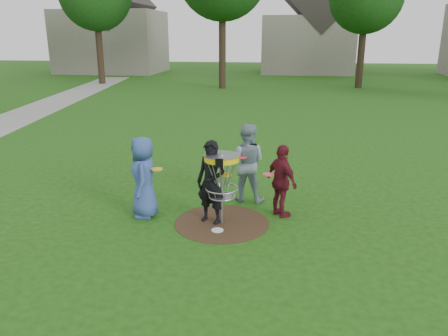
# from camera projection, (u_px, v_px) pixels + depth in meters

# --- Properties ---
(ground) EXTENTS (100.00, 100.00, 0.00)m
(ground) POSITION_uv_depth(u_px,v_px,m) (222.00, 223.00, 8.28)
(ground) COLOR #19470F
(ground) RESTS_ON ground
(dirt_patch) EXTENTS (1.80, 1.80, 0.01)m
(dirt_patch) POSITION_uv_depth(u_px,v_px,m) (222.00, 223.00, 8.28)
(dirt_patch) COLOR #47331E
(dirt_patch) RESTS_ON ground
(player_blue) EXTENTS (0.69, 0.88, 1.60)m
(player_blue) POSITION_uv_depth(u_px,v_px,m) (144.00, 177.00, 8.39)
(player_blue) COLOR #344E91
(player_blue) RESTS_ON ground
(player_black) EXTENTS (0.67, 0.56, 1.59)m
(player_black) POSITION_uv_depth(u_px,v_px,m) (211.00, 182.00, 8.10)
(player_black) COLOR black
(player_black) RESTS_ON ground
(player_grey) EXTENTS (0.88, 0.72, 1.68)m
(player_grey) POSITION_uv_depth(u_px,v_px,m) (246.00, 163.00, 9.19)
(player_grey) COLOR #7D94A1
(player_grey) RESTS_ON ground
(player_maroon) EXTENTS (0.80, 0.88, 1.44)m
(player_maroon) POSITION_uv_depth(u_px,v_px,m) (282.00, 181.00, 8.40)
(player_maroon) COLOR maroon
(player_maroon) RESTS_ON ground
(disc_on_grass) EXTENTS (0.22, 0.22, 0.02)m
(disc_on_grass) POSITION_uv_depth(u_px,v_px,m) (217.00, 230.00, 7.95)
(disc_on_grass) COLOR white
(disc_on_grass) RESTS_ON ground
(disc_golf_basket) EXTENTS (0.66, 0.67, 1.38)m
(disc_golf_basket) POSITION_uv_depth(u_px,v_px,m) (222.00, 172.00, 7.98)
(disc_golf_basket) COLOR #9EA0A5
(disc_golf_basket) RESTS_ON ground
(held_discs) EXTENTS (2.33, 1.22, 0.16)m
(held_discs) POSITION_uv_depth(u_px,v_px,m) (223.00, 169.00, 8.35)
(held_discs) COLOR #F5AD1B
(held_discs) RESTS_ON ground
(house_row) EXTENTS (44.50, 10.65, 11.62)m
(house_row) POSITION_uv_depth(u_px,v_px,m) (330.00, 26.00, 37.77)
(house_row) COLOR gray
(house_row) RESTS_ON ground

